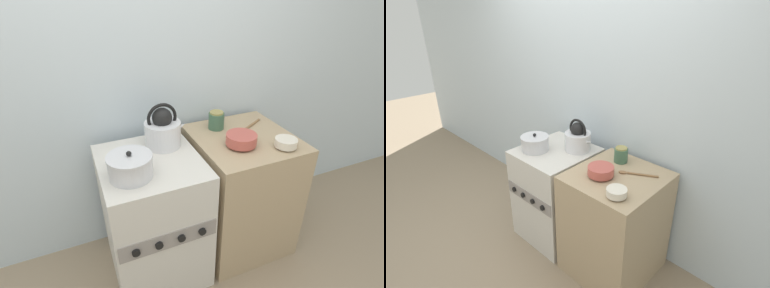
# 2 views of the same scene
# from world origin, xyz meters

# --- Properties ---
(wall_back) EXTENTS (7.00, 0.06, 2.50)m
(wall_back) POSITION_xyz_m (0.00, 0.74, 1.25)
(wall_back) COLOR silver
(wall_back) RESTS_ON ground_plane
(stove) EXTENTS (0.58, 0.65, 0.87)m
(stove) POSITION_xyz_m (-0.00, 0.31, 0.44)
(stove) COLOR beige
(stove) RESTS_ON ground_plane
(counter) EXTENTS (0.64, 0.67, 0.88)m
(counter) POSITION_xyz_m (0.65, 0.33, 0.44)
(counter) COLOR tan
(counter) RESTS_ON ground_plane
(kettle) EXTENTS (0.27, 0.22, 0.28)m
(kettle) POSITION_xyz_m (0.13, 0.45, 0.97)
(kettle) COLOR silver
(kettle) RESTS_ON stove
(cooking_pot) EXTENTS (0.24, 0.24, 0.15)m
(cooking_pot) POSITION_xyz_m (-0.13, 0.20, 0.93)
(cooking_pot) COLOR silver
(cooking_pot) RESTS_ON stove
(enamel_bowl) EXTENTS (0.19, 0.19, 0.08)m
(enamel_bowl) POSITION_xyz_m (0.56, 0.24, 0.92)
(enamel_bowl) COLOR #B75147
(enamel_bowl) RESTS_ON counter
(small_ceramic_bowl) EXTENTS (0.14, 0.14, 0.06)m
(small_ceramic_bowl) POSITION_xyz_m (0.80, 0.12, 0.91)
(small_ceramic_bowl) COLOR beige
(small_ceramic_bowl) RESTS_ON counter
(storage_jar) EXTENTS (0.11, 0.11, 0.12)m
(storage_jar) POSITION_xyz_m (0.54, 0.52, 0.94)
(storage_jar) COLOR #3F664C
(storage_jar) RESTS_ON counter
(wooden_spoon) EXTENTS (0.27, 0.16, 0.02)m
(wooden_spoon) POSITION_xyz_m (0.73, 0.43, 0.89)
(wooden_spoon) COLOR olive
(wooden_spoon) RESTS_ON counter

